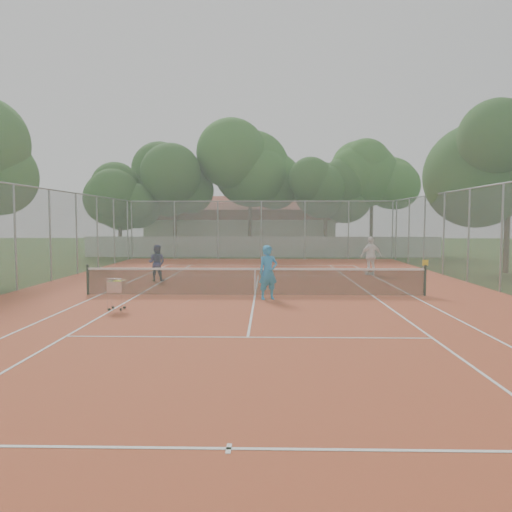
{
  "coord_description": "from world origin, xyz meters",
  "views": [
    {
      "loc": [
        0.44,
        -17.41,
        2.62
      ],
      "look_at": [
        0.0,
        1.5,
        1.3
      ],
      "focal_mm": 35.0,
      "sensor_mm": 36.0,
      "label": 1
    }
  ],
  "objects_px": {
    "player_near": "(268,272)",
    "ball_hopper": "(117,294)",
    "tennis_net": "(255,281)",
    "player_far_left": "(157,263)",
    "clubhouse": "(241,226)",
    "player_far_right": "(371,256)"
  },
  "relations": [
    {
      "from": "player_near",
      "to": "clubhouse",
      "type": "bearing_deg",
      "value": 73.38
    },
    {
      "from": "player_near",
      "to": "player_far_left",
      "type": "bearing_deg",
      "value": 112.76
    },
    {
      "from": "tennis_net",
      "to": "player_far_right",
      "type": "relative_size",
      "value": 6.38
    },
    {
      "from": "player_near",
      "to": "player_far_left",
      "type": "relative_size",
      "value": 1.14
    },
    {
      "from": "tennis_net",
      "to": "player_far_left",
      "type": "relative_size",
      "value": 7.53
    },
    {
      "from": "tennis_net",
      "to": "ball_hopper",
      "type": "relative_size",
      "value": 12.48
    },
    {
      "from": "player_far_left",
      "to": "ball_hopper",
      "type": "height_order",
      "value": "player_far_left"
    },
    {
      "from": "player_far_right",
      "to": "player_far_left",
      "type": "bearing_deg",
      "value": -2.13
    },
    {
      "from": "player_near",
      "to": "tennis_net",
      "type": "bearing_deg",
      "value": 95.42
    },
    {
      "from": "clubhouse",
      "to": "player_near",
      "type": "bearing_deg",
      "value": -85.3
    },
    {
      "from": "clubhouse",
      "to": "ball_hopper",
      "type": "distance_m",
      "value": 32.17
    },
    {
      "from": "player_near",
      "to": "player_far_left",
      "type": "height_order",
      "value": "player_near"
    },
    {
      "from": "tennis_net",
      "to": "player_far_right",
      "type": "bearing_deg",
      "value": 51.1
    },
    {
      "from": "player_far_right",
      "to": "tennis_net",
      "type": "bearing_deg",
      "value": 33.83
    },
    {
      "from": "player_far_left",
      "to": "player_near",
      "type": "bearing_deg",
      "value": 143.98
    },
    {
      "from": "player_far_left",
      "to": "ball_hopper",
      "type": "xyz_separation_m",
      "value": [
        0.41,
        -7.15,
        -0.31
      ]
    },
    {
      "from": "tennis_net",
      "to": "player_far_right",
      "type": "distance_m",
      "value": 8.68
    },
    {
      "from": "clubhouse",
      "to": "player_far_left",
      "type": "xyz_separation_m",
      "value": [
        -2.38,
        -24.91,
        -1.39
      ]
    },
    {
      "from": "ball_hopper",
      "to": "player_near",
      "type": "bearing_deg",
      "value": 37.61
    },
    {
      "from": "ball_hopper",
      "to": "player_far_left",
      "type": "bearing_deg",
      "value": 105.07
    },
    {
      "from": "clubhouse",
      "to": "player_far_right",
      "type": "bearing_deg",
      "value": -71.5
    },
    {
      "from": "player_near",
      "to": "ball_hopper",
      "type": "xyz_separation_m",
      "value": [
        -4.43,
        -2.15,
        -0.43
      ]
    }
  ]
}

